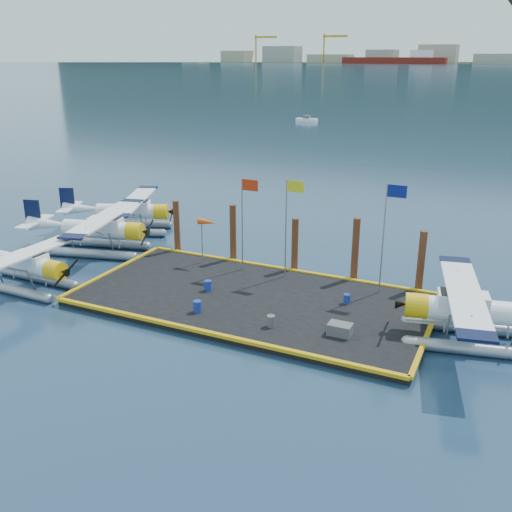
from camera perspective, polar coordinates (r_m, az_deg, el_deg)
The scene contains 21 objects.
ground at distance 33.25m, azimuth -0.40°, elevation -4.75°, with size 4000.00×4000.00×0.00m, color #182F4A.
dock at distance 33.16m, azimuth -0.40°, elevation -4.44°, with size 20.00×10.00×0.40m, color black.
dock_bumpers at distance 33.05m, azimuth -0.40°, elevation -3.98°, with size 20.25×10.25×0.18m, color #D29C0C, non-canonical shape.
seaplane_a at distance 37.41m, azimuth -21.98°, elevation -1.01°, with size 8.48×9.34×3.34m.
seaplane_b at distance 42.51m, azimuth -15.25°, elevation 2.37°, with size 9.69×10.49×3.72m.
seaplane_c at distance 47.14m, azimuth -12.46°, elevation 4.19°, with size 9.38×9.91×3.59m.
seaplane_d at distance 30.10m, azimuth 20.66°, elevation -5.44°, with size 9.60×10.44×3.70m.
drum_0 at distance 33.98m, azimuth -4.83°, elevation -2.96°, with size 0.44×0.44×0.62m, color navy.
drum_1 at distance 29.53m, azimuth 1.50°, elevation -6.52°, with size 0.43×0.43×0.61m, color #4E4E53.
drum_3 at distance 31.27m, azimuth -5.88°, elevation -5.04°, with size 0.46×0.46×0.65m, color navy.
drum_4 at distance 32.56m, azimuth 9.07°, elevation -4.26°, with size 0.39×0.39×0.55m, color navy.
crate at distance 29.03m, azimuth 8.40°, elevation -7.25°, with size 1.19×0.79×0.59m, color #4E4E53.
flagpole_red at distance 35.94m, azimuth -1.11°, elevation 4.57°, with size 1.14×0.08×6.00m.
flagpole_yellow at distance 34.73m, azimuth 3.34°, elevation 4.21°, with size 1.14×0.08×6.20m.
flagpole_blue at distance 33.03m, azimuth 13.05°, elevation 3.23°, with size 1.14×0.08×6.50m.
windsock at distance 37.50m, azimuth -4.85°, elevation 3.29°, with size 1.40×0.44×3.12m.
piling_0 at distance 40.91m, azimuth -7.92°, elevation 2.77°, with size 0.44×0.44×4.00m, color #4E2716.
piling_1 at distance 38.69m, azimuth -2.31°, elevation 2.12°, with size 0.44×0.44×4.20m, color #4E2716.
piling_2 at distance 36.99m, azimuth 3.90°, elevation 0.93°, with size 0.44×0.44×3.80m, color #4E2716.
piling_3 at distance 35.75m, azimuth 9.88°, elevation 0.43°, with size 0.44×0.44×4.30m, color #4E2716.
piling_4 at distance 35.05m, azimuth 16.16°, elevation -0.72°, with size 0.44×0.44×4.00m, color #4E2716.
Camera 1 is at (13.08, -27.33, 13.69)m, focal length 40.00 mm.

